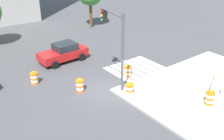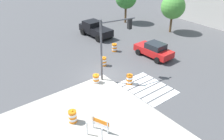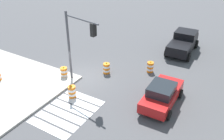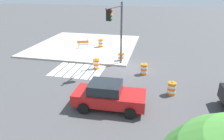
{
  "view_description": "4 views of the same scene",
  "coord_description": "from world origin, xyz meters",
  "px_view_note": "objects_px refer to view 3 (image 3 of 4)",
  "views": [
    {
      "loc": [
        -9.87,
        -12.96,
        9.53
      ],
      "look_at": [
        1.07,
        1.15,
        0.92
      ],
      "focal_mm": 42.01,
      "sensor_mm": 36.0,
      "label": 1
    },
    {
      "loc": [
        14.86,
        -10.68,
        10.72
      ],
      "look_at": [
        0.61,
        0.55,
        0.72
      ],
      "focal_mm": 36.2,
      "sensor_mm": 36.0,
      "label": 2
    },
    {
      "loc": [
        13.59,
        10.98,
        10.49
      ],
      "look_at": [
        -0.02,
        2.84,
        1.56
      ],
      "focal_mm": 39.39,
      "sensor_mm": 36.0,
      "label": 3
    },
    {
      "loc": [
        -2.59,
        17.37,
        6.94
      ],
      "look_at": [
        0.74,
        2.57,
        0.67
      ],
      "focal_mm": 33.02,
      "sensor_mm": 36.0,
      "label": 4
    }
  ],
  "objects_px": {
    "pickup_truck": "(184,42)",
    "traffic_barrel_median_near": "(72,92)",
    "traffic_barrel_crosswalk_end": "(64,73)",
    "traffic_light_pole": "(78,38)",
    "traffic_barrel_near_corner": "(150,67)",
    "sports_car": "(162,94)",
    "traffic_barrel_median_far": "(106,68)"
  },
  "relations": [
    {
      "from": "sports_car",
      "to": "traffic_light_pole",
      "type": "relative_size",
      "value": 0.79
    },
    {
      "from": "traffic_barrel_crosswalk_end",
      "to": "sports_car",
      "type": "bearing_deg",
      "value": 94.94
    },
    {
      "from": "traffic_barrel_near_corner",
      "to": "traffic_barrel_median_far",
      "type": "height_order",
      "value": "same"
    },
    {
      "from": "traffic_barrel_median_far",
      "to": "traffic_light_pole",
      "type": "xyz_separation_m",
      "value": [
        2.5,
        -0.77,
        3.46
      ]
    },
    {
      "from": "traffic_barrel_median_near",
      "to": "traffic_barrel_crosswalk_end",
      "type": "bearing_deg",
      "value": -128.38
    },
    {
      "from": "sports_car",
      "to": "traffic_barrel_median_near",
      "type": "xyz_separation_m",
      "value": [
        2.52,
        -5.83,
        -0.36
      ]
    },
    {
      "from": "sports_car",
      "to": "traffic_barrel_median_near",
      "type": "relative_size",
      "value": 4.27
    },
    {
      "from": "traffic_barrel_near_corner",
      "to": "sports_car",
      "type": "bearing_deg",
      "value": 32.81
    },
    {
      "from": "traffic_light_pole",
      "to": "traffic_barrel_median_far",
      "type": "bearing_deg",
      "value": 162.96
    },
    {
      "from": "sports_car",
      "to": "traffic_barrel_near_corner",
      "type": "height_order",
      "value": "sports_car"
    },
    {
      "from": "pickup_truck",
      "to": "traffic_light_pole",
      "type": "xyz_separation_m",
      "value": [
        10.23,
        -4.98,
        2.94
      ]
    },
    {
      "from": "pickup_truck",
      "to": "traffic_light_pole",
      "type": "relative_size",
      "value": 0.95
    },
    {
      "from": "sports_car",
      "to": "traffic_barrel_near_corner",
      "type": "bearing_deg",
      "value": -147.19
    },
    {
      "from": "traffic_barrel_near_corner",
      "to": "traffic_barrel_median_far",
      "type": "relative_size",
      "value": 1.0
    },
    {
      "from": "traffic_barrel_median_near",
      "to": "traffic_barrel_median_far",
      "type": "height_order",
      "value": "same"
    },
    {
      "from": "traffic_barrel_near_corner",
      "to": "traffic_barrel_median_near",
      "type": "xyz_separation_m",
      "value": [
        6.33,
        -3.38,
        0.0
      ]
    },
    {
      "from": "traffic_barrel_near_corner",
      "to": "traffic_barrel_crosswalk_end",
      "type": "distance_m",
      "value": 7.25
    },
    {
      "from": "traffic_barrel_median_near",
      "to": "traffic_light_pole",
      "type": "relative_size",
      "value": 0.19
    },
    {
      "from": "pickup_truck",
      "to": "traffic_light_pole",
      "type": "distance_m",
      "value": 11.75
    },
    {
      "from": "sports_car",
      "to": "traffic_light_pole",
      "type": "bearing_deg",
      "value": -82.8
    },
    {
      "from": "pickup_truck",
      "to": "traffic_barrel_median_near",
      "type": "relative_size",
      "value": 5.12
    },
    {
      "from": "pickup_truck",
      "to": "traffic_barrel_median_far",
      "type": "distance_m",
      "value": 8.82
    },
    {
      "from": "sports_car",
      "to": "pickup_truck",
      "type": "height_order",
      "value": "pickup_truck"
    },
    {
      "from": "pickup_truck",
      "to": "traffic_barrel_median_far",
      "type": "bearing_deg",
      "value": -28.55
    },
    {
      "from": "traffic_barrel_near_corner",
      "to": "traffic_barrel_crosswalk_end",
      "type": "xyz_separation_m",
      "value": [
        4.51,
        -5.67,
        0.0
      ]
    },
    {
      "from": "traffic_barrel_crosswalk_end",
      "to": "traffic_light_pole",
      "type": "relative_size",
      "value": 0.19
    },
    {
      "from": "traffic_barrel_median_near",
      "to": "traffic_light_pole",
      "type": "xyz_separation_m",
      "value": [
        -1.72,
        -0.47,
        3.46
      ]
    },
    {
      "from": "traffic_barrel_near_corner",
      "to": "traffic_light_pole",
      "type": "height_order",
      "value": "traffic_light_pole"
    },
    {
      "from": "pickup_truck",
      "to": "traffic_barrel_median_far",
      "type": "xyz_separation_m",
      "value": [
        7.73,
        -4.21,
        -0.52
      ]
    },
    {
      "from": "traffic_barrel_crosswalk_end",
      "to": "traffic_light_pole",
      "type": "distance_m",
      "value": 3.91
    },
    {
      "from": "pickup_truck",
      "to": "traffic_barrel_crosswalk_end",
      "type": "height_order",
      "value": "pickup_truck"
    },
    {
      "from": "traffic_barrel_near_corner",
      "to": "traffic_barrel_median_far",
      "type": "xyz_separation_m",
      "value": [
        2.1,
        -3.08,
        0.0
      ]
    }
  ]
}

